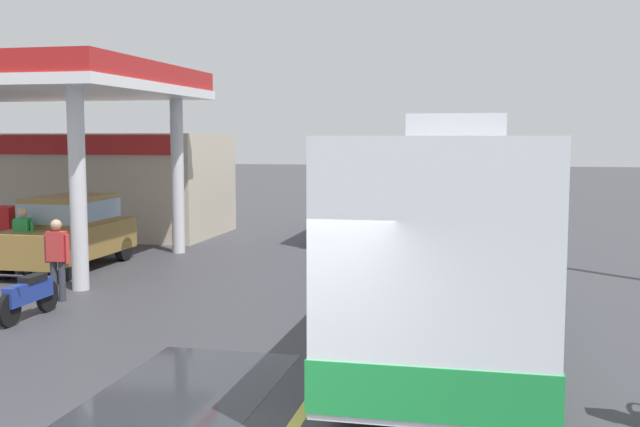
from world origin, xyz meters
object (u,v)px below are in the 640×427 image
object	(u,v)px
minibus_opposing_lane	(357,192)
pedestrian_by_shop	(57,255)
car_at_pump	(69,229)
motorcycle_parked_forecourt	(29,295)
pedestrian_near_pump	(24,239)
coach_bus_main	(455,232)

from	to	relation	value
minibus_opposing_lane	pedestrian_by_shop	size ratio (longest dim) A/B	3.69
minibus_opposing_lane	pedestrian_by_shop	world-z (taller)	minibus_opposing_lane
car_at_pump	motorcycle_parked_forecourt	bearing A→B (deg)	-67.10
minibus_opposing_lane	pedestrian_near_pump	size ratio (longest dim) A/B	3.69
pedestrian_near_pump	car_at_pump	bearing A→B (deg)	76.80
coach_bus_main	minibus_opposing_lane	distance (m)	12.34
motorcycle_parked_forecourt	coach_bus_main	bearing A→B (deg)	4.95
car_at_pump	pedestrian_near_pump	world-z (taller)	car_at_pump
coach_bus_main	minibus_opposing_lane	xyz separation A→B (m)	(-3.64, 11.79, -0.25)
coach_bus_main	motorcycle_parked_forecourt	bearing A→B (deg)	-175.05
car_at_pump	minibus_opposing_lane	size ratio (longest dim) A/B	0.69
motorcycle_parked_forecourt	pedestrian_by_shop	size ratio (longest dim) A/B	1.08
coach_bus_main	minibus_opposing_lane	size ratio (longest dim) A/B	1.80
motorcycle_parked_forecourt	pedestrian_by_shop	bearing A→B (deg)	101.70
motorcycle_parked_forecourt	pedestrian_by_shop	xyz separation A→B (m)	(-0.30, 1.47, 0.49)
minibus_opposing_lane	motorcycle_parked_forecourt	bearing A→B (deg)	-107.62
coach_bus_main	pedestrian_near_pump	world-z (taller)	coach_bus_main
pedestrian_by_shop	pedestrian_near_pump	bearing A→B (deg)	135.87
motorcycle_parked_forecourt	pedestrian_near_pump	xyz separation A→B (m)	(-2.42, 3.52, 0.49)
pedestrian_near_pump	motorcycle_parked_forecourt	bearing A→B (deg)	-55.49
minibus_opposing_lane	pedestrian_by_shop	xyz separation A→B (m)	(-4.26, -10.98, -0.54)
coach_bus_main	minibus_opposing_lane	bearing A→B (deg)	107.14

